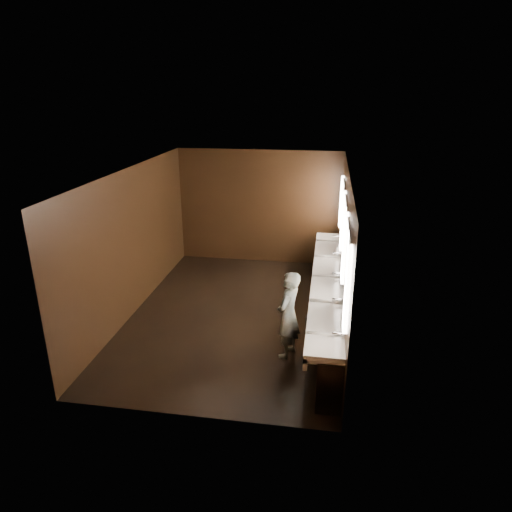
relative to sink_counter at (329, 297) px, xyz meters
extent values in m
plane|color=black|center=(-1.79, 0.00, -0.50)|extent=(6.00, 6.00, 0.00)
cube|color=#2D2D2B|center=(-1.79, 0.00, 2.30)|extent=(4.00, 6.00, 0.02)
cube|color=black|center=(-1.79, 3.00, 0.90)|extent=(4.00, 0.02, 2.80)
cube|color=black|center=(-1.79, -3.00, 0.90)|extent=(4.00, 0.02, 2.80)
cube|color=black|center=(-3.79, 0.00, 0.90)|extent=(0.02, 6.00, 2.80)
cube|color=black|center=(0.21, 0.00, 0.90)|extent=(0.02, 6.00, 2.80)
cube|color=black|center=(0.03, 0.00, -0.09)|extent=(0.36, 5.40, 0.81)
cube|color=silver|center=(-0.07, 0.00, 0.35)|extent=(0.55, 5.40, 0.12)
cube|color=silver|center=(-0.31, 0.00, 0.27)|extent=(0.06, 5.40, 0.18)
cylinder|color=silver|center=(0.12, -2.20, 0.49)|extent=(0.18, 0.04, 0.04)
cylinder|color=silver|center=(0.12, -1.10, 0.49)|extent=(0.18, 0.04, 0.04)
cylinder|color=silver|center=(0.12, 0.00, 0.49)|extent=(0.18, 0.04, 0.04)
cylinder|color=silver|center=(0.12, 1.10, 0.49)|extent=(0.18, 0.04, 0.04)
cylinder|color=silver|center=(0.12, 2.20, 0.49)|extent=(0.18, 0.04, 0.04)
cube|color=white|center=(0.18, -2.40, 1.25)|extent=(0.06, 0.22, 1.15)
cube|color=white|center=(0.19, -1.60, 1.25)|extent=(0.03, 1.32, 1.15)
cube|color=white|center=(0.18, -0.80, 1.25)|extent=(0.06, 0.23, 1.15)
cube|color=white|center=(0.19, 0.00, 1.25)|extent=(0.03, 1.32, 1.15)
cube|color=white|center=(0.18, 0.80, 1.25)|extent=(0.06, 0.23, 1.15)
cube|color=white|center=(0.19, 1.60, 1.25)|extent=(0.03, 1.32, 1.15)
cube|color=white|center=(0.18, 2.40, 1.25)|extent=(0.06, 0.22, 1.15)
imported|color=#7FAABE|center=(-0.66, -1.28, 0.24)|extent=(0.51, 0.62, 1.48)
cylinder|color=black|center=(-0.22, -0.91, -0.22)|extent=(0.44, 0.44, 0.55)
camera|label=1|loc=(-0.15, -7.84, 3.70)|focal=32.00mm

